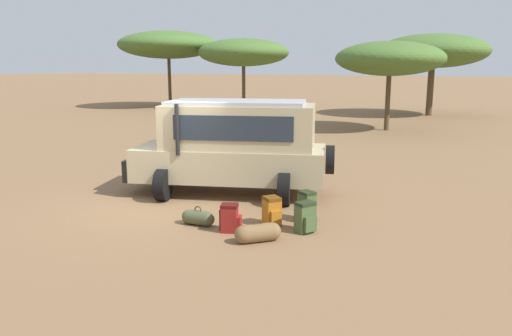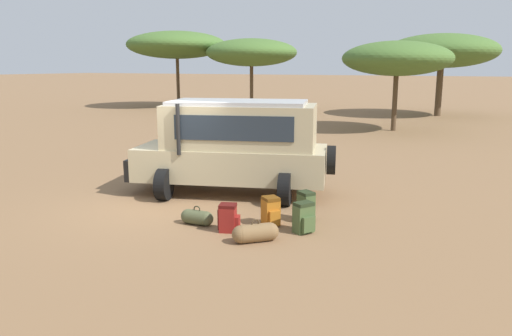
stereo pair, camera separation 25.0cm
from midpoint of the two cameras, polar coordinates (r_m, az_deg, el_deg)
name	(u,v)px [view 2 (the right image)]	position (r m, az deg, el deg)	size (l,w,h in m)	color
ground_plane	(161,205)	(12.31, -10.28, -4.19)	(320.00, 320.00, 0.00)	olive
safari_vehicle	(235,145)	(12.98, -1.83, 2.66)	(5.46, 3.58, 2.44)	tan
backpack_beside_front_wheel	(305,207)	(10.88, 6.32, -4.43)	(0.45, 0.46, 0.66)	#42562D
backpack_cluster_center	(271,211)	(10.56, 2.39, -4.98)	(0.48, 0.47, 0.61)	#B26619
backpack_near_rear_wheel	(304,218)	(10.15, 6.20, -5.70)	(0.46, 0.46, 0.63)	#42562D
backpack_outermost	(228,218)	(10.19, -2.47, -5.74)	(0.48, 0.41, 0.57)	maroon
duffel_bag_low_black_case	(255,233)	(9.62, 0.69, -7.42)	(0.77, 0.75, 0.45)	brown
duffel_bag_soft_canvas	(197,217)	(10.69, -6.08, -5.63)	(0.76, 0.32, 0.41)	#4C5133
acacia_tree_far_left	(177,45)	(41.19, -8.86, 13.72)	(7.75, 8.08, 5.98)	brown
acacia_tree_left_mid	(251,53)	(37.90, -0.32, 13.06)	(6.74, 6.78, 5.27)	brown
acacia_tree_centre_back	(397,59)	(26.73, 16.09, 11.93)	(5.49, 5.88, 4.54)	brown
acacia_tree_right_mid	(442,51)	(35.68, 20.67, 12.40)	(7.16, 7.47, 5.36)	brown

